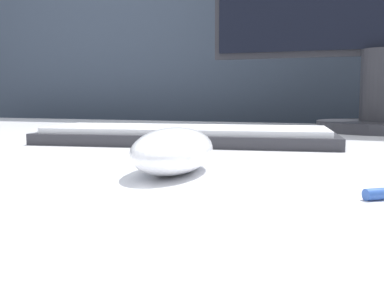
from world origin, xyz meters
The scene contains 3 objects.
partition_panel centered at (0.00, 0.69, 0.71)m, with size 5.00×0.03×1.43m.
computer_mouse_near centered at (0.00, -0.25, 0.74)m, with size 0.07×0.13×0.04m.
keyboard centered at (-0.08, 0.00, 0.73)m, with size 0.44×0.21×0.02m.
Camera 1 is at (0.14, -0.62, 0.79)m, focal length 42.00 mm.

